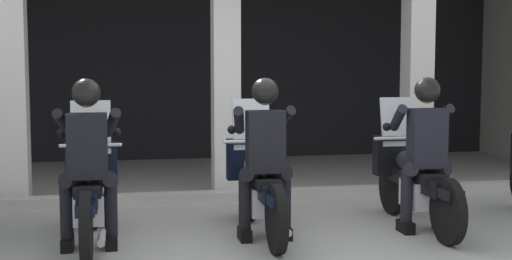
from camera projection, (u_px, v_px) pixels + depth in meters
ground_plane at (223, 189)px, 9.73m from camera, size 80.00×80.00×0.00m
station_building at (206, 35)px, 11.29m from camera, size 11.81×4.27×3.44m
kerb_strip at (232, 196)px, 8.87m from camera, size 11.31×0.24×0.12m
motorcycle_left at (90, 191)px, 6.76m from camera, size 0.62×2.04×1.35m
police_officer_left at (88, 149)px, 6.44m from camera, size 0.63×0.61×1.58m
motorcycle_center at (259, 184)px, 7.12m from camera, size 0.62×2.04×1.35m
police_officer_center at (265, 144)px, 6.81m from camera, size 0.63×0.61×1.58m
motorcycle_right at (413, 179)px, 7.45m from camera, size 0.62×2.04×1.35m
police_officer_right at (426, 141)px, 7.13m from camera, size 0.63×0.61×1.58m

